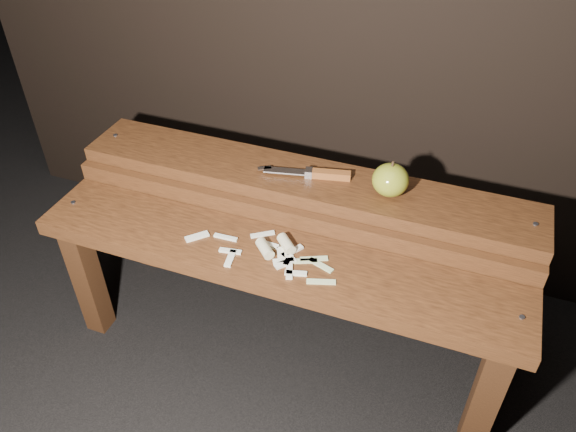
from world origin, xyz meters
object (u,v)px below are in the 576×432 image
(knife, at_px, (319,174))
(bench_front_tier, at_px, (270,277))
(bench_rear_tier, at_px, (302,203))
(apple, at_px, (390,180))

(knife, bearing_deg, bench_front_tier, -99.58)
(bench_rear_tier, bearing_deg, bench_front_tier, -90.00)
(bench_rear_tier, xyz_separation_m, apple, (0.22, 0.00, 0.13))
(bench_front_tier, height_order, knife, knife)
(apple, relative_size, knife, 0.39)
(bench_front_tier, xyz_separation_m, knife, (0.04, 0.24, 0.16))
(apple, bearing_deg, knife, 177.58)
(bench_front_tier, distance_m, bench_rear_tier, 0.23)
(bench_rear_tier, bearing_deg, apple, 1.12)
(bench_front_tier, xyz_separation_m, apple, (0.22, 0.23, 0.19))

